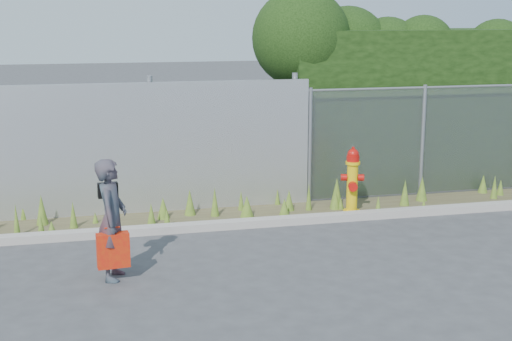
{
  "coord_description": "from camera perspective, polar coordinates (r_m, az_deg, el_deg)",
  "views": [
    {
      "loc": [
        -2.7,
        -8.74,
        3.33
      ],
      "look_at": [
        -0.3,
        1.4,
        1.0
      ],
      "focal_mm": 50.0,
      "sensor_mm": 36.0,
      "label": 1
    }
  ],
  "objects": [
    {
      "name": "corrugated_fence",
      "position": [
        11.97,
        -15.7,
        1.4
      ],
      "size": [
        8.5,
        0.21,
        2.3
      ],
      "color": "#AEB0B5",
      "rests_on": "ground"
    },
    {
      "name": "ground",
      "position": [
        9.73,
        3.65,
        -7.42
      ],
      "size": [
        80.0,
        80.0,
        0.0
      ],
      "primitive_type": "plane",
      "color": "#3B3C3E",
      "rests_on": "ground"
    },
    {
      "name": "red_tote_bag",
      "position": [
        9.11,
        -11.36,
        -6.27
      ],
      "size": [
        0.4,
        0.15,
        0.52
      ],
      "rotation": [
        0.0,
        0.0,
        0.1
      ],
      "color": "#C0340A"
    },
    {
      "name": "black_shoulder_bag",
      "position": [
        9.24,
        -11.77,
        -1.55
      ],
      "size": [
        0.25,
        0.11,
        0.19
      ],
      "rotation": [
        0.0,
        0.0,
        0.07
      ],
      "color": "black"
    },
    {
      "name": "curb",
      "position": [
        11.36,
        1.01,
        -4.13
      ],
      "size": [
        16.0,
        0.22,
        0.12
      ],
      "primitive_type": "cube",
      "color": "gray",
      "rests_on": "ground"
    },
    {
      "name": "woman",
      "position": [
        9.14,
        -11.46,
        -3.87
      ],
      "size": [
        0.49,
        0.64,
        1.55
      ],
      "primitive_type": "imported",
      "rotation": [
        0.0,
        0.0,
        1.34
      ],
      "color": "#0F5764",
      "rests_on": "ground"
    },
    {
      "name": "fire_hydrant",
      "position": [
        12.0,
        7.72,
        -0.89
      ],
      "size": [
        0.38,
        0.34,
        1.14
      ],
      "rotation": [
        0.0,
        0.0,
        -0.29
      ],
      "color": "yellow",
      "rests_on": "ground"
    },
    {
      "name": "chainlink_fence",
      "position": [
        13.84,
        17.07,
        2.48
      ],
      "size": [
        6.5,
        0.07,
        2.05
      ],
      "color": "gray",
      "rests_on": "ground"
    },
    {
      "name": "hedge",
      "position": [
        14.55,
        14.84,
        6.74
      ],
      "size": [
        7.94,
        1.96,
        3.76
      ],
      "color": "black",
      "rests_on": "ground"
    },
    {
      "name": "weed_strip",
      "position": [
        12.02,
        1.8,
        -2.81
      ],
      "size": [
        16.0,
        1.33,
        0.53
      ],
      "color": "#4A432A",
      "rests_on": "ground"
    }
  ]
}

